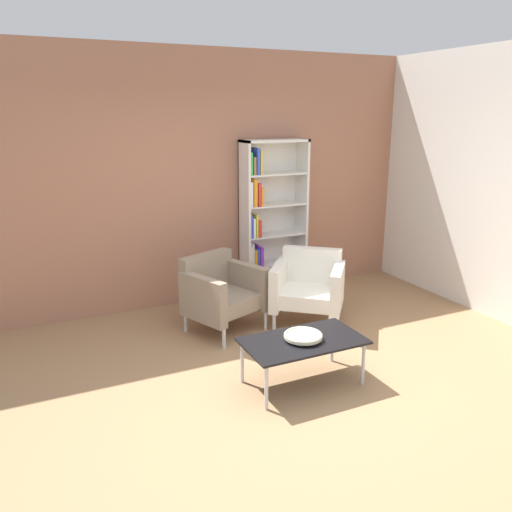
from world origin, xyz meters
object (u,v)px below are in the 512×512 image
bookshelf_tall (267,222)px  armchair_by_bookshelf (309,286)px  coffee_table_low (303,343)px  decorative_bowl (303,336)px  armchair_near_window (221,292)px

bookshelf_tall → armchair_by_bookshelf: bookshelf_tall is taller
coffee_table_low → bookshelf_tall: bearing=71.3°
decorative_bowl → armchair_near_window: 1.36m
armchair_near_window → armchair_by_bookshelf: 0.94m
decorative_bowl → armchair_by_bookshelf: armchair_by_bookshelf is taller
decorative_bowl → bookshelf_tall: bearing=71.3°
armchair_near_window → armchair_by_bookshelf: bearing=-36.3°
bookshelf_tall → decorative_bowl: bookshelf_tall is taller
bookshelf_tall → armchair_near_window: bookshelf_tall is taller
bookshelf_tall → armchair_by_bookshelf: (-0.00, -1.00, -0.51)m
coffee_table_low → armchair_near_window: (-0.20, 1.35, 0.05)m
bookshelf_tall → armchair_near_window: size_ratio=2.12×
bookshelf_tall → armchair_near_window: (-0.91, -0.76, -0.51)m
bookshelf_tall → armchair_near_window: bearing=-140.1°
decorative_bowl → armchair_by_bookshelf: bearing=57.2°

